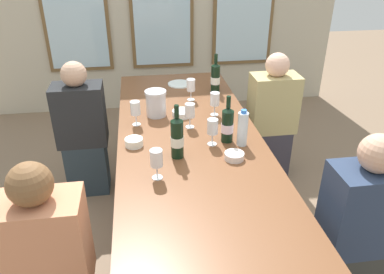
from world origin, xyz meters
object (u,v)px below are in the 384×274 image
at_px(seated_person_2, 83,134).
at_px(seated_person_3, 271,121).
at_px(dining_table, 192,153).
at_px(tasting_bowl_2, 134,142).
at_px(wine_bottle_0, 227,124).
at_px(white_plate_0, 180,84).
at_px(seated_person_1, 357,234).
at_px(wine_bottle_2, 177,137).
at_px(tasting_bowl_1, 234,156).
at_px(wine_glass_2, 156,159).
at_px(wine_glass_5, 135,109).
at_px(wine_glass_3, 191,86).
at_px(metal_pitcher, 156,103).
at_px(wine_bottle_1, 215,78).
at_px(wine_glass_4, 213,127).
at_px(wine_glass_1, 190,112).
at_px(water_bottle, 243,129).
at_px(seated_person_0, 51,270).
at_px(wine_glass_0, 215,100).
at_px(tasting_bowl_0, 182,113).

relative_size(seated_person_2, seated_person_3, 1.00).
xyz_separation_m(dining_table, tasting_bowl_2, (-0.36, 0.04, 0.09)).
bearing_deg(tasting_bowl_2, wine_bottle_0, -2.23).
bearing_deg(dining_table, white_plate_0, 87.39).
distance_m(seated_person_1, seated_person_2, 2.07).
bearing_deg(wine_bottle_0, wine_bottle_2, -156.25).
bearing_deg(dining_table, tasting_bowl_1, -42.74).
bearing_deg(dining_table, wine_bottle_2, -130.38).
relative_size(wine_glass_2, wine_glass_5, 1.00).
relative_size(wine_glass_3, wine_glass_5, 1.00).
bearing_deg(wine_bottle_0, seated_person_1, -52.47).
bearing_deg(seated_person_3, white_plate_0, 149.98).
xyz_separation_m(metal_pitcher, wine_glass_3, (0.29, 0.25, 0.03)).
bearing_deg(wine_bottle_1, wine_glass_3, -146.34).
relative_size(wine_glass_4, seated_person_3, 0.16).
bearing_deg(tasting_bowl_2, seated_person_2, 122.77).
xyz_separation_m(wine_bottle_2, seated_person_3, (0.88, 0.81, -0.34)).
bearing_deg(wine_glass_1, wine_glass_2, -114.14).
bearing_deg(water_bottle, seated_person_2, 146.26).
bearing_deg(wine_bottle_2, tasting_bowl_1, -13.11).
distance_m(white_plate_0, seated_person_0, 2.00).
xyz_separation_m(dining_table, wine_glass_0, (0.23, 0.42, 0.18)).
xyz_separation_m(tasting_bowl_1, wine_glass_2, (-0.46, -0.13, 0.10)).
height_order(dining_table, seated_person_0, seated_person_0).
bearing_deg(water_bottle, tasting_bowl_1, -118.58).
height_order(wine_glass_5, seated_person_1, seated_person_1).
height_order(wine_glass_2, seated_person_2, seated_person_2).
distance_m(dining_table, white_plate_0, 1.10).
relative_size(wine_glass_4, seated_person_2, 0.16).
height_order(dining_table, seated_person_3, seated_person_3).
relative_size(wine_glass_1, wine_glass_2, 1.00).
distance_m(dining_table, seated_person_2, 1.04).
xyz_separation_m(dining_table, tasting_bowl_1, (0.22, -0.20, 0.08)).
distance_m(wine_bottle_0, tasting_bowl_1, 0.24).
bearing_deg(wine_bottle_1, wine_glass_5, -140.98).
bearing_deg(water_bottle, tasting_bowl_0, 123.53).
bearing_deg(wine_bottle_0, tasting_bowl_0, 119.52).
bearing_deg(wine_glass_0, wine_glass_2, -121.72).
xyz_separation_m(tasting_bowl_2, wine_glass_2, (0.12, -0.38, 0.09)).
xyz_separation_m(metal_pitcher, wine_bottle_0, (0.42, -0.46, 0.02)).
relative_size(wine_bottle_0, wine_bottle_2, 0.93).
distance_m(metal_pitcher, tasting_bowl_0, 0.20).
xyz_separation_m(tasting_bowl_2, seated_person_3, (1.14, 0.64, -0.24)).
bearing_deg(seated_person_3, wine_glass_3, 175.53).
bearing_deg(seated_person_1, tasting_bowl_0, 124.73).
distance_m(wine_bottle_0, water_bottle, 0.10).
relative_size(white_plate_0, metal_pitcher, 1.12).
relative_size(wine_glass_3, seated_person_1, 0.16).
distance_m(metal_pitcher, seated_person_2, 0.69).
height_order(wine_bottle_0, seated_person_3, seated_person_3).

